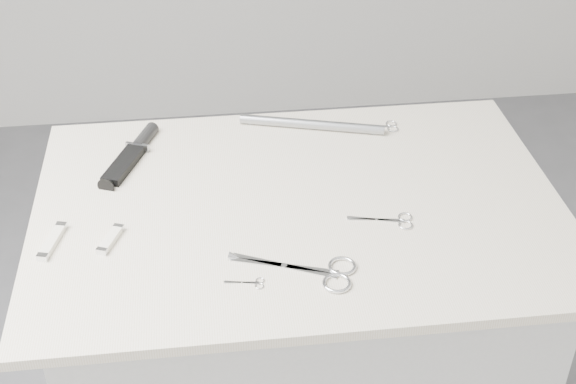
{
  "coord_description": "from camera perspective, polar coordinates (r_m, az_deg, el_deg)",
  "views": [
    {
      "loc": [
        -0.17,
        -1.22,
        1.81
      ],
      "look_at": [
        -0.02,
        0.04,
        0.92
      ],
      "focal_mm": 50.0,
      "sensor_mm": 36.0,
      "label": 1
    }
  ],
  "objects": [
    {
      "name": "embroidery_scissors_b",
      "position": [
        1.77,
        6.69,
        4.64
      ],
      "size": [
        0.11,
        0.05,
        0.0
      ],
      "rotation": [
        0.0,
        0.0,
        -0.07
      ],
      "color": "silver",
      "rests_on": "display_board"
    },
    {
      "name": "large_shears",
      "position": [
        1.36,
        2.26,
        -5.66
      ],
      "size": [
        0.22,
        0.13,
        0.01
      ],
      "rotation": [
        0.0,
        0.0,
        -0.37
      ],
      "color": "silver",
      "rests_on": "display_board"
    },
    {
      "name": "plinth",
      "position": [
        1.83,
        0.67,
        -12.77
      ],
      "size": [
        0.9,
        0.6,
        0.9
      ],
      "primitive_type": "cube",
      "color": "silver",
      "rests_on": "ground"
    },
    {
      "name": "embroidery_scissors_a",
      "position": [
        1.48,
        7.44,
        -2.02
      ],
      "size": [
        0.12,
        0.06,
        0.0
      ],
      "rotation": [
        0.0,
        0.0,
        -0.21
      ],
      "color": "silver",
      "rests_on": "display_board"
    },
    {
      "name": "pocket_knife_a",
      "position": [
        1.48,
        -16.42,
        -3.35
      ],
      "size": [
        0.05,
        0.1,
        0.01
      ],
      "rotation": [
        0.0,
        0.0,
        1.32
      ],
      "color": "white",
      "rests_on": "display_board"
    },
    {
      "name": "display_board",
      "position": [
        1.53,
        0.78,
        -1.07
      ],
      "size": [
        1.0,
        0.7,
        0.02
      ],
      "primitive_type": "cube",
      "color": "beige",
      "rests_on": "plinth"
    },
    {
      "name": "metal_rail",
      "position": [
        1.75,
        1.69,
        4.83
      ],
      "size": [
        0.31,
        0.11,
        0.02
      ],
      "primitive_type": "cylinder",
      "rotation": [
        0.0,
        1.57,
        -0.28
      ],
      "color": "gray",
      "rests_on": "display_board"
    },
    {
      "name": "tiny_scissors",
      "position": [
        1.34,
        -2.71,
        -6.48
      ],
      "size": [
        0.07,
        0.03,
        0.0
      ],
      "rotation": [
        0.0,
        0.0,
        -0.16
      ],
      "color": "silver",
      "rests_on": "display_board"
    },
    {
      "name": "pocket_knife_b",
      "position": [
        1.46,
        -12.51,
        -3.31
      ],
      "size": [
        0.05,
        0.08,
        0.01
      ],
      "rotation": [
        0.0,
        0.0,
        1.2
      ],
      "color": "white",
      "rests_on": "display_board"
    },
    {
      "name": "sheathed_knife",
      "position": [
        1.69,
        -10.92,
        2.82
      ],
      "size": [
        0.11,
        0.22,
        0.03
      ],
      "rotation": [
        0.0,
        0.0,
        1.19
      ],
      "color": "black",
      "rests_on": "display_board"
    }
  ]
}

